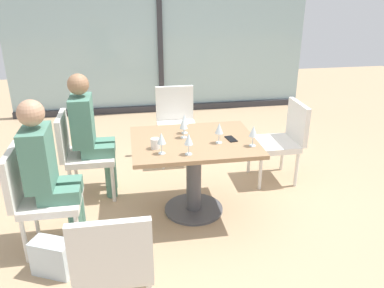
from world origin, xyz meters
TOP-DOWN VIEW (x-y plane):
  - ground_plane at (0.00, 0.00)m, footprint 12.00×12.00m
  - window_wall_backdrop at (0.00, 3.20)m, footprint 4.80×0.10m
  - dining_table_main at (0.00, 0.00)m, footprint 1.11×0.88m
  - chair_side_end at (-1.31, -0.33)m, footprint 0.50×0.46m
  - chair_far_left at (-1.06, 0.49)m, footprint 0.50×0.46m
  - chair_front_left at (-0.70, -1.25)m, footprint 0.46×0.50m
  - chair_near_window at (0.00, 1.25)m, footprint 0.46×0.51m
  - chair_far_right at (1.06, 0.49)m, footprint 0.50×0.46m
  - person_side_end at (-1.20, -0.33)m, footprint 0.39×0.34m
  - person_far_left at (-0.95, 0.49)m, footprint 0.39×0.34m
  - wine_glass_0 at (0.21, -0.10)m, footprint 0.07×0.07m
  - wine_glass_1 at (-0.06, 0.18)m, footprint 0.07×0.07m
  - wine_glass_2 at (-0.31, -0.25)m, footprint 0.07×0.07m
  - wine_glass_3 at (0.48, -0.22)m, footprint 0.07×0.07m
  - wine_glass_4 at (-0.09, -0.30)m, footprint 0.07×0.07m
  - wine_glass_5 at (-0.08, 0.07)m, footprint 0.07×0.07m
  - coffee_cup at (-0.36, -0.13)m, footprint 0.08×0.08m
  - cell_phone_on_table at (0.33, -0.04)m, footprint 0.09×0.15m
  - handbag_0 at (-1.19, -0.69)m, footprint 0.34×0.27m

SIDE VIEW (x-z plane):
  - ground_plane at x=0.00m, z-range 0.00..0.00m
  - handbag_0 at x=-1.19m, z-range 0.00..0.28m
  - chair_side_end at x=-1.31m, z-range 0.06..0.93m
  - chair_far_left at x=-1.06m, z-range 0.06..0.93m
  - chair_front_left at x=-0.70m, z-range 0.06..0.93m
  - chair_near_window at x=0.00m, z-range 0.06..0.93m
  - chair_far_right at x=1.06m, z-range 0.06..0.93m
  - dining_table_main at x=0.00m, z-range 0.17..0.90m
  - person_side_end at x=-1.20m, z-range 0.07..1.33m
  - person_far_left at x=-0.95m, z-range 0.07..1.33m
  - cell_phone_on_table at x=0.33m, z-range 0.73..0.74m
  - coffee_cup at x=-0.36m, z-range 0.73..0.82m
  - wine_glass_0 at x=0.21m, z-range 0.77..0.95m
  - wine_glass_1 at x=-0.06m, z-range 0.77..0.95m
  - wine_glass_2 at x=-0.31m, z-range 0.77..0.95m
  - wine_glass_3 at x=0.48m, z-range 0.77..0.95m
  - wine_glass_4 at x=-0.09m, z-range 0.77..0.95m
  - wine_glass_5 at x=-0.08m, z-range 0.77..0.95m
  - window_wall_backdrop at x=0.00m, z-range -0.14..2.56m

